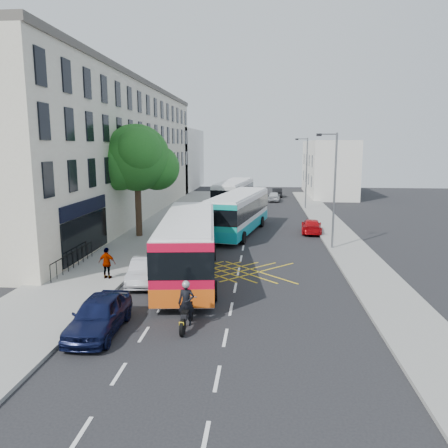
% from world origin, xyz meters
% --- Properties ---
extents(ground, '(120.00, 120.00, 0.00)m').
position_xyz_m(ground, '(0.00, 0.00, 0.00)').
color(ground, black).
rests_on(ground, ground).
extents(pavement_left, '(5.00, 70.00, 0.15)m').
position_xyz_m(pavement_left, '(-8.50, 15.00, 0.07)').
color(pavement_left, gray).
rests_on(pavement_left, ground).
extents(pavement_right, '(3.00, 70.00, 0.15)m').
position_xyz_m(pavement_right, '(7.50, 15.00, 0.07)').
color(pavement_right, gray).
rests_on(pavement_right, ground).
extents(terrace_main, '(8.30, 45.00, 13.50)m').
position_xyz_m(terrace_main, '(-14.00, 24.49, 6.76)').
color(terrace_main, beige).
rests_on(terrace_main, ground).
extents(terrace_far, '(8.00, 20.00, 10.00)m').
position_xyz_m(terrace_far, '(-14.00, 55.00, 5.00)').
color(terrace_far, silver).
rests_on(terrace_far, ground).
extents(building_right, '(6.00, 18.00, 8.00)m').
position_xyz_m(building_right, '(11.00, 48.00, 4.00)').
color(building_right, silver).
rests_on(building_right, ground).
extents(street_tree, '(6.30, 5.70, 8.80)m').
position_xyz_m(street_tree, '(-8.51, 14.97, 6.29)').
color(street_tree, '#382619').
rests_on(street_tree, pavement_left).
extents(lamp_near, '(1.45, 0.15, 8.00)m').
position_xyz_m(lamp_near, '(6.20, 12.00, 4.62)').
color(lamp_near, slate).
rests_on(lamp_near, pavement_right).
extents(lamp_far, '(1.45, 0.15, 8.00)m').
position_xyz_m(lamp_far, '(6.20, 32.00, 4.62)').
color(lamp_far, slate).
rests_on(lamp_far, pavement_right).
extents(railings, '(0.08, 5.60, 1.14)m').
position_xyz_m(railings, '(-9.70, 5.30, 0.72)').
color(railings, black).
rests_on(railings, pavement_left).
extents(bus_near, '(4.24, 12.50, 3.45)m').
position_xyz_m(bus_near, '(-2.74, 4.86, 1.81)').
color(bus_near, silver).
rests_on(bus_near, ground).
extents(bus_mid, '(4.96, 12.28, 3.37)m').
position_xyz_m(bus_mid, '(-0.65, 17.41, 1.77)').
color(bus_mid, silver).
rests_on(bus_mid, ground).
extents(bus_far, '(4.19, 11.93, 3.28)m').
position_xyz_m(bus_far, '(-1.96, 31.54, 1.73)').
color(bus_far, silver).
rests_on(bus_far, ground).
extents(motorbike, '(0.68, 2.26, 2.00)m').
position_xyz_m(motorbike, '(-1.63, -2.24, 0.94)').
color(motorbike, black).
rests_on(motorbike, ground).
extents(parked_car_blue, '(1.80, 4.34, 1.47)m').
position_xyz_m(parked_car_blue, '(-4.98, -2.96, 0.74)').
color(parked_car_blue, '#0D1234').
rests_on(parked_car_blue, ground).
extents(parked_car_silver, '(1.76, 4.13, 1.32)m').
position_xyz_m(parked_car_silver, '(-4.90, 3.45, 0.66)').
color(parked_car_silver, '#ABACB2').
rests_on(parked_car_silver, ground).
extents(red_hatchback, '(1.98, 4.16, 1.17)m').
position_xyz_m(red_hatchback, '(5.50, 18.04, 0.59)').
color(red_hatchback, '#BF080E').
rests_on(red_hatchback, ground).
extents(distant_car_grey, '(2.60, 5.34, 1.46)m').
position_xyz_m(distant_car_grey, '(0.72, 43.86, 0.73)').
color(distant_car_grey, '#3C3E43').
rests_on(distant_car_grey, ground).
extents(distant_car_silver, '(1.78, 3.92, 1.30)m').
position_xyz_m(distant_car_silver, '(2.86, 39.33, 0.65)').
color(distant_car_silver, '#B8BCC1').
rests_on(distant_car_silver, ground).
extents(distant_car_dark, '(1.46, 3.98, 1.30)m').
position_xyz_m(distant_car_dark, '(3.43, 44.50, 0.65)').
color(distant_car_dark, black).
rests_on(distant_car_dark, ground).
extents(pedestrian_far, '(1.05, 0.57, 1.71)m').
position_xyz_m(pedestrian_far, '(-7.00, 3.55, 1.00)').
color(pedestrian_far, gray).
rests_on(pedestrian_far, pavement_left).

